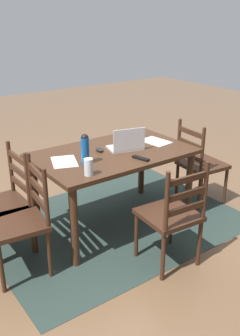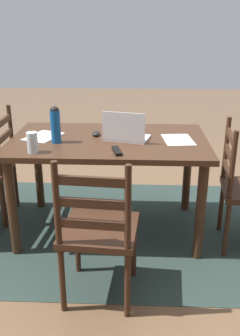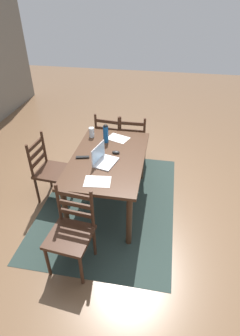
# 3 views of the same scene
# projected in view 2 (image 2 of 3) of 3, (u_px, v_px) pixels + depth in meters

# --- Properties ---
(ground_plane) EXTENTS (14.00, 14.00, 0.00)m
(ground_plane) POSITION_uv_depth(u_px,v_px,m) (110.00, 228.00, 3.16)
(ground_plane) COLOR brown
(area_rug) EXTENTS (2.49, 1.82, 0.01)m
(area_rug) POSITION_uv_depth(u_px,v_px,m) (110.00, 228.00, 3.16)
(area_rug) COLOR #283833
(area_rug) RESTS_ON ground
(dining_table) EXTENTS (1.49, 0.92, 0.78)m
(dining_table) POSITION_uv_depth(u_px,v_px,m) (109.00, 151.00, 2.92)
(dining_table) COLOR #422819
(dining_table) RESTS_ON ground
(chair_far_head) EXTENTS (0.48, 0.48, 0.95)m
(chair_far_head) POSITION_uv_depth(u_px,v_px,m) (98.00, 232.00, 2.22)
(chair_far_head) COLOR #3D2316
(chair_far_head) RESTS_ON ground
(laptop) EXTENTS (0.37, 0.29, 0.23)m
(laptop) POSITION_uv_depth(u_px,v_px,m) (126.00, 133.00, 2.82)
(laptop) COLOR silver
(laptop) RESTS_ON dining_table
(water_bottle) EXTENTS (0.07, 0.07, 0.27)m
(water_bottle) POSITION_uv_depth(u_px,v_px,m) (55.00, 124.00, 2.74)
(water_bottle) COLOR #145199
(water_bottle) RESTS_ON dining_table
(drinking_glass) EXTENTS (0.07, 0.07, 0.14)m
(drinking_glass) POSITION_uv_depth(u_px,v_px,m) (32.00, 143.00, 2.55)
(drinking_glass) COLOR silver
(drinking_glass) RESTS_ON dining_table
(computer_mouse) EXTENTS (0.06, 0.10, 0.03)m
(computer_mouse) POSITION_uv_depth(u_px,v_px,m) (96.00, 133.00, 2.95)
(computer_mouse) COLOR black
(computer_mouse) RESTS_ON dining_table
(tv_remote) EXTENTS (0.08, 0.18, 0.02)m
(tv_remote) POSITION_uv_depth(u_px,v_px,m) (117.00, 151.00, 2.58)
(tv_remote) COLOR black
(tv_remote) RESTS_ON dining_table
(paper_stack_left) EXTENTS (0.24, 0.32, 0.00)m
(paper_stack_left) POSITION_uv_depth(u_px,v_px,m) (178.00, 140.00, 2.85)
(paper_stack_left) COLOR white
(paper_stack_left) RESTS_ON dining_table
(paper_stack_right) EXTENTS (0.30, 0.35, 0.00)m
(paper_stack_right) POSITION_uv_depth(u_px,v_px,m) (43.00, 136.00, 2.93)
(paper_stack_right) COLOR white
(paper_stack_right) RESTS_ON dining_table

